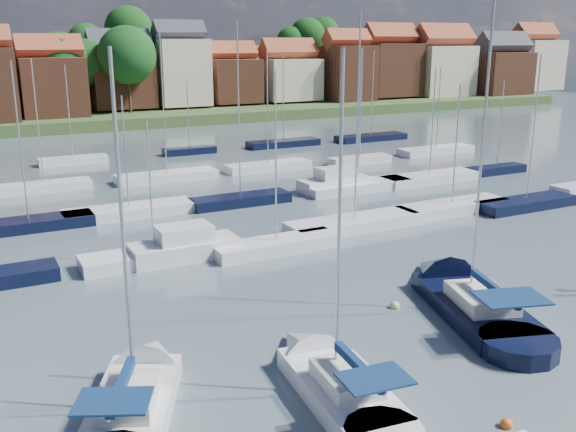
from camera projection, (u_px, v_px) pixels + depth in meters
ground at (171, 189)px, 61.16m from camera, size 260.00×260.00×0.00m
sailboat_left at (139, 392)px, 25.23m from camera, size 7.19×11.01×14.74m
sailboat_centre at (328, 377)px, 26.37m from camera, size 4.01×11.01×14.67m
sailboat_navy at (459, 295)px, 34.92m from camera, size 7.54×14.14×18.85m
buoy_c at (376, 421)px, 23.95m from camera, size 0.48×0.48×0.48m
buoy_d at (506, 427)px, 23.60m from camera, size 0.48×0.48×0.48m
buoy_e at (395, 308)px, 34.04m from camera, size 0.53×0.53×0.53m
marina_field at (207, 193)px, 57.74m from camera, size 79.62×41.41×15.93m
far_shore_town at (51, 83)px, 140.23m from camera, size 212.46×90.00×22.27m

